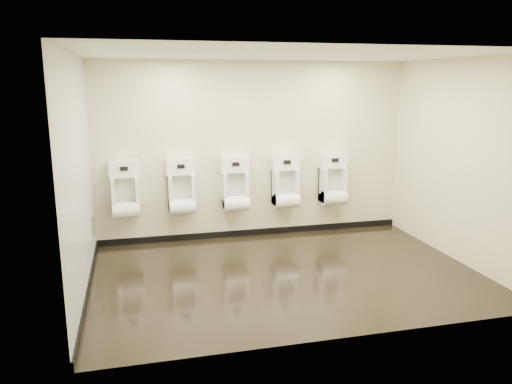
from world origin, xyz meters
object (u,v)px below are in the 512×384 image
urinal_2 (235,188)px  urinal_3 (286,185)px  access_panel (93,225)px  urinal_4 (333,183)px  urinal_0 (125,193)px  urinal_1 (181,190)px

urinal_2 → urinal_3: (0.83, 0.00, 0.00)m
access_panel → urinal_4: size_ratio=0.30×
urinal_0 → urinal_1: same height
urinal_1 → urinal_0: bearing=180.0°
access_panel → urinal_3: bearing=7.7°
urinal_0 → urinal_1: bearing=0.0°
access_panel → urinal_1: (1.29, 0.40, 0.35)m
urinal_3 → urinal_4: 0.81m
urinal_3 → urinal_0: bearing=180.0°
urinal_2 → urinal_4: (1.65, 0.00, 0.00)m
urinal_0 → urinal_4: (3.32, 0.00, 0.00)m
access_panel → urinal_1: urinal_1 is taller
urinal_0 → urinal_3: same height
urinal_0 → urinal_1: 0.83m
urinal_2 → urinal_4: bearing=0.0°
urinal_0 → urinal_1: size_ratio=1.00×
access_panel → urinal_0: urinal_0 is taller
access_panel → urinal_2: size_ratio=0.30×
urinal_0 → urinal_2: size_ratio=1.00×
access_panel → urinal_1: 1.40m
access_panel → urinal_3: urinal_3 is taller
urinal_1 → urinal_3: 1.67m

